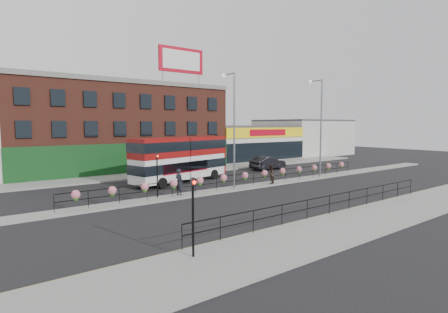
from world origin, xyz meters
TOP-DOWN VIEW (x-y plane):
  - ground at (0.00, 0.00)m, footprint 120.00×120.00m
  - south_pavement at (0.00, -12.00)m, footprint 60.00×4.00m
  - north_pavement at (0.00, 12.00)m, footprint 60.00×4.00m
  - median at (0.00, 0.00)m, footprint 60.00×1.60m
  - yellow_line_inner at (0.00, -9.70)m, footprint 60.00×0.10m
  - yellow_line_outer at (0.00, -9.88)m, footprint 60.00×0.10m
  - brick_building at (-4.00, 19.96)m, footprint 25.00×12.21m
  - supermarket at (16.00, 19.90)m, footprint 15.00×12.25m
  - warehouse_east at (30.75, 20.00)m, footprint 14.50×12.00m
  - billboard at (2.50, 14.99)m, footprint 6.00×0.29m
  - median_railing at (-0.00, 0.00)m, footprint 30.04×0.56m
  - south_railing at (-2.00, -10.10)m, footprint 20.04×0.05m
  - double_decker_bus at (-2.76, 6.01)m, footprint 10.76×4.98m
  - car at (10.25, 7.83)m, footprint 2.21×5.01m
  - pedestrian_a at (-6.35, 0.13)m, footprint 0.96×0.84m
  - pedestrian_b at (2.64, -0.43)m, footprint 1.39×1.36m
  - lamp_column_west at (-1.28, 0.12)m, footprint 0.34×1.68m
  - lamp_column_east at (10.00, 0.17)m, footprint 0.35×1.73m
  - traffic_light_south at (-12.00, -11.01)m, footprint 0.15×0.28m
  - traffic_light_median at (-8.00, 0.39)m, footprint 0.15×0.28m

SIDE VIEW (x-z plane):
  - ground at x=0.00m, z-range 0.00..0.00m
  - yellow_line_inner at x=0.00m, z-range 0.00..0.01m
  - yellow_line_outer at x=0.00m, z-range 0.00..0.01m
  - south_pavement at x=0.00m, z-range 0.00..0.15m
  - north_pavement at x=0.00m, z-range 0.00..0.15m
  - median at x=0.00m, z-range 0.00..0.15m
  - car at x=10.25m, z-range 0.00..1.59m
  - south_railing at x=-2.00m, z-range 0.40..1.52m
  - pedestrian_b at x=2.64m, z-range 0.15..1.90m
  - median_railing at x=0.00m, z-range 0.43..1.66m
  - pedestrian_a at x=-6.35m, z-range 0.15..2.13m
  - traffic_light_south at x=-12.00m, z-range 0.64..4.29m
  - traffic_light_median at x=-8.00m, z-range 0.64..4.29m
  - double_decker_bus at x=-2.76m, z-range 0.48..4.72m
  - supermarket at x=16.00m, z-range 0.00..5.30m
  - warehouse_east at x=30.75m, z-range 0.00..6.30m
  - brick_building at x=-4.00m, z-range -0.02..10.28m
  - lamp_column_west at x=-1.28m, z-range 1.03..10.59m
  - lamp_column_east at x=10.00m, z-range 1.06..10.93m
  - billboard at x=2.50m, z-range 10.98..15.38m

